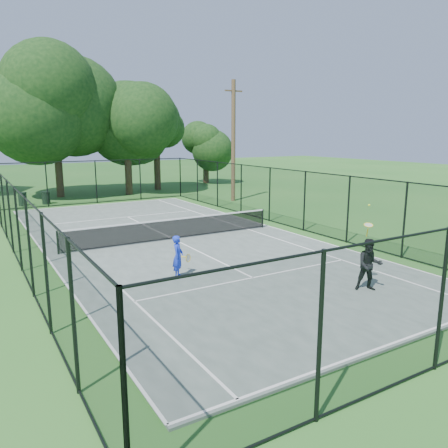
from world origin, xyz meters
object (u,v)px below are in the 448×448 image
tennis_net (173,228)px  player_black (369,265)px  trash_bin_right (46,198)px  player_blue (178,257)px  utility_pole (233,141)px  trash_bin_left (23,199)px

tennis_net → player_black: (2.39, -9.15, 0.29)m
trash_bin_right → player_blue: size_ratio=0.62×
trash_bin_right → utility_pole: 13.71m
tennis_net → player_black: 9.47m
tennis_net → utility_pole: 13.16m
trash_bin_left → player_blue: bearing=-82.5°
tennis_net → trash_bin_right: bearing=102.5°
player_blue → trash_bin_left: bearing=97.5°
tennis_net → utility_pole: utility_pole is taller
tennis_net → trash_bin_right: size_ratio=11.51×
trash_bin_left → trash_bin_right: size_ratio=1.04×
tennis_net → player_black: size_ratio=3.87×
tennis_net → player_blue: 5.46m
tennis_net → player_blue: bearing=-112.5°
player_blue → tennis_net: bearing=67.5°
player_black → player_blue: bearing=137.4°
trash_bin_left → player_blue: player_blue is taller
trash_bin_left → utility_pole: size_ratio=0.11×
utility_pole → player_blue: utility_pole is taller
tennis_net → trash_bin_right: (-3.17, 14.34, -0.14)m
player_blue → player_black: (4.48, -4.12, 0.10)m
player_black → tennis_net: bearing=104.6°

